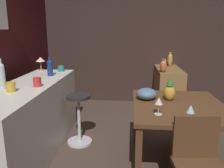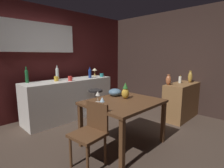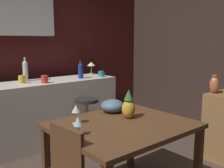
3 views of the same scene
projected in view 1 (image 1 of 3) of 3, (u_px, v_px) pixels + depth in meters
The scene contains 19 objects.
wall_side_right at pixel (130, 41), 4.76m from camera, with size 0.10×4.40×2.60m, color #33231E.
dining_table at pixel (178, 112), 2.48m from camera, with size 1.15×0.98×0.74m.
kitchen_counter at pixel (30, 121), 2.77m from camera, with size 2.10×0.60×0.90m, color silver.
sideboard_cabinet at pixel (167, 90), 4.36m from camera, with size 1.10×0.44×0.82m, color olive.
chair_near_window at pixel (199, 164), 1.84m from camera, with size 0.44×0.44×0.84m.
bar_stool at pixel (79, 118), 3.08m from camera, with size 0.34×0.34×0.69m.
wine_glass_left at pixel (159, 102), 2.15m from camera, with size 0.08×0.08×0.17m.
wine_glass_right at pixel (191, 109), 1.99m from camera, with size 0.07×0.07×0.15m.
pineapple_centerpiece at pixel (170, 90), 2.58m from camera, with size 0.13×0.13×0.27m.
fruit_bowl at pixel (147, 94), 2.64m from camera, with size 0.24×0.24×0.13m, color slate.
wine_bottle_cobalt at pixel (50, 67), 3.15m from camera, with size 0.08×0.08×0.27m.
wine_bottle_clear at pixel (2, 75), 2.45m from camera, with size 0.07×0.07×0.33m.
cup_teal at pixel (61, 69), 3.51m from camera, with size 0.13×0.09×0.09m.
cup_red at pixel (37, 82), 2.57m from camera, with size 0.13×0.09×0.10m.
cup_mustard at pixel (11, 87), 2.35m from camera, with size 0.13×0.09×0.10m.
counter_lamp at pixel (40, 60), 3.55m from camera, with size 0.14×0.14×0.21m.
pillar_candle_tall at pixel (164, 64), 4.28m from camera, with size 0.07×0.07×0.18m.
vase_copper at pixel (163, 66), 3.86m from camera, with size 0.12×0.12×0.23m.
vase_brass at pixel (170, 60), 4.48m from camera, with size 0.10×0.10×0.28m.
Camera 1 is at (-2.30, 0.26, 1.53)m, focal length 36.60 mm.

